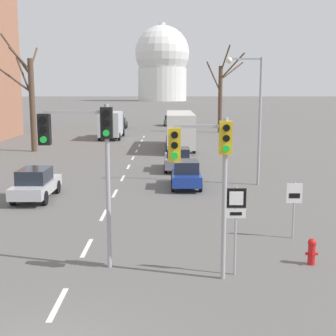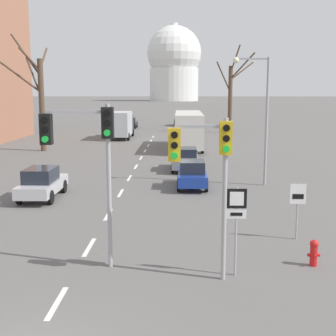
{
  "view_description": "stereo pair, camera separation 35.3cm",
  "coord_description": "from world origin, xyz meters",
  "px_view_note": "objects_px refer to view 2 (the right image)",
  "views": [
    {
      "loc": [
        2.94,
        -8.74,
        5.64
      ],
      "look_at": [
        2.9,
        6.13,
        3.15
      ],
      "focal_mm": 50.0,
      "sensor_mm": 36.0,
      "label": 1
    },
    {
      "loc": [
        3.29,
        -8.74,
        5.64
      ],
      "look_at": [
        2.9,
        6.13,
        3.15
      ],
      "focal_mm": 50.0,
      "sensor_mm": 36.0,
      "label": 2
    }
  ],
  "objects_px": {
    "route_sign_post": "(236,215)",
    "sedan_near_left": "(185,159)",
    "city_bus": "(189,128)",
    "delivery_truck": "(121,124)",
    "street_lamp_right": "(260,107)",
    "sedan_near_right": "(180,120)",
    "sedan_mid_centre": "(192,174)",
    "sedan_far_left": "(131,123)",
    "traffic_signal_centre_tall": "(87,145)",
    "traffic_signal_near_right": "(207,159)",
    "speed_limit_sign": "(298,201)",
    "sedan_far_right": "(42,183)",
    "fire_hydrant": "(314,252)"
  },
  "relations": [
    {
      "from": "route_sign_post",
      "to": "sedan_near_left",
      "type": "bearing_deg",
      "value": 94.06
    },
    {
      "from": "city_bus",
      "to": "delivery_truck",
      "type": "distance_m",
      "value": 12.26
    },
    {
      "from": "street_lamp_right",
      "to": "city_bus",
      "type": "relative_size",
      "value": 0.69
    },
    {
      "from": "sedan_near_right",
      "to": "sedan_mid_centre",
      "type": "distance_m",
      "value": 47.88
    },
    {
      "from": "sedan_far_left",
      "to": "delivery_truck",
      "type": "relative_size",
      "value": 0.58
    },
    {
      "from": "traffic_signal_centre_tall",
      "to": "delivery_truck",
      "type": "distance_m",
      "value": 40.43
    },
    {
      "from": "traffic_signal_centre_tall",
      "to": "sedan_near_left",
      "type": "distance_m",
      "value": 18.97
    },
    {
      "from": "sedan_near_left",
      "to": "delivery_truck",
      "type": "distance_m",
      "value": 22.94
    },
    {
      "from": "traffic_signal_centre_tall",
      "to": "delivery_truck",
      "type": "relative_size",
      "value": 0.73
    },
    {
      "from": "traffic_signal_centre_tall",
      "to": "delivery_truck",
      "type": "height_order",
      "value": "traffic_signal_centre_tall"
    },
    {
      "from": "traffic_signal_near_right",
      "to": "sedan_near_left",
      "type": "xyz_separation_m",
      "value": [
        -0.44,
        19.35,
        -2.86
      ]
    },
    {
      "from": "speed_limit_sign",
      "to": "sedan_far_right",
      "type": "xyz_separation_m",
      "value": [
        -11.68,
        6.5,
        -0.65
      ]
    },
    {
      "from": "traffic_signal_near_right",
      "to": "delivery_truck",
      "type": "relative_size",
      "value": 0.67
    },
    {
      "from": "traffic_signal_centre_tall",
      "to": "route_sign_post",
      "type": "xyz_separation_m",
      "value": [
        4.59,
        -0.62,
        -2.06
      ]
    },
    {
      "from": "sedan_near_left",
      "to": "sedan_near_right",
      "type": "xyz_separation_m",
      "value": [
        -0.39,
        41.87,
        0.06
      ]
    },
    {
      "from": "sedan_mid_centre",
      "to": "city_bus",
      "type": "height_order",
      "value": "city_bus"
    },
    {
      "from": "traffic_signal_centre_tall",
      "to": "sedan_far_left",
      "type": "bearing_deg",
      "value": 94.66
    },
    {
      "from": "route_sign_post",
      "to": "sedan_near_left",
      "type": "relative_size",
      "value": 0.65
    },
    {
      "from": "sedan_mid_centre",
      "to": "delivery_truck",
      "type": "bearing_deg",
      "value": 105.39
    },
    {
      "from": "sedan_near_left",
      "to": "delivery_truck",
      "type": "bearing_deg",
      "value": 108.54
    },
    {
      "from": "speed_limit_sign",
      "to": "delivery_truck",
      "type": "height_order",
      "value": "delivery_truck"
    },
    {
      "from": "traffic_signal_near_right",
      "to": "sedan_near_left",
      "type": "height_order",
      "value": "traffic_signal_near_right"
    },
    {
      "from": "sedan_near_right",
      "to": "route_sign_post",
      "type": "bearing_deg",
      "value": -88.36
    },
    {
      "from": "fire_hydrant",
      "to": "sedan_far_right",
      "type": "distance_m",
      "value": 14.81
    },
    {
      "from": "traffic_signal_near_right",
      "to": "traffic_signal_centre_tall",
      "type": "bearing_deg",
      "value": 165.85
    },
    {
      "from": "fire_hydrant",
      "to": "delivery_truck",
      "type": "distance_m",
      "value": 41.5
    },
    {
      "from": "traffic_signal_centre_tall",
      "to": "street_lamp_right",
      "type": "bearing_deg",
      "value": 60.41
    },
    {
      "from": "sedan_near_right",
      "to": "fire_hydrant",
      "type": "bearing_deg",
      "value": -85.83
    },
    {
      "from": "sedan_near_left",
      "to": "delivery_truck",
      "type": "xyz_separation_m",
      "value": [
        -7.29,
        21.73,
        0.88
      ]
    },
    {
      "from": "sedan_near_left",
      "to": "sedan_near_right",
      "type": "relative_size",
      "value": 0.96
    },
    {
      "from": "route_sign_post",
      "to": "city_bus",
      "type": "height_order",
      "value": "city_bus"
    },
    {
      "from": "route_sign_post",
      "to": "delivery_truck",
      "type": "height_order",
      "value": "delivery_truck"
    },
    {
      "from": "traffic_signal_near_right",
      "to": "street_lamp_right",
      "type": "xyz_separation_m",
      "value": [
        3.86,
        14.21,
        0.99
      ]
    },
    {
      "from": "traffic_signal_centre_tall",
      "to": "sedan_far_right",
      "type": "height_order",
      "value": "traffic_signal_centre_tall"
    },
    {
      "from": "traffic_signal_near_right",
      "to": "delivery_truck",
      "type": "height_order",
      "value": "traffic_signal_near_right"
    },
    {
      "from": "sedan_near_left",
      "to": "sedan_far_right",
      "type": "bearing_deg",
      "value": -130.28
    },
    {
      "from": "traffic_signal_near_right",
      "to": "delivery_truck",
      "type": "xyz_separation_m",
      "value": [
        -7.73,
        41.09,
        -1.97
      ]
    },
    {
      "from": "traffic_signal_near_right",
      "to": "sedan_mid_centre",
      "type": "relative_size",
      "value": 1.27
    },
    {
      "from": "fire_hydrant",
      "to": "speed_limit_sign",
      "type": "bearing_deg",
      "value": 87.76
    },
    {
      "from": "sedan_near_right",
      "to": "sedan_mid_centre",
      "type": "bearing_deg",
      "value": -89.12
    },
    {
      "from": "fire_hydrant",
      "to": "city_bus",
      "type": "relative_size",
      "value": 0.08
    },
    {
      "from": "sedan_near_left",
      "to": "sedan_near_right",
      "type": "distance_m",
      "value": 41.87
    },
    {
      "from": "route_sign_post",
      "to": "sedan_far_left",
      "type": "relative_size",
      "value": 0.66
    },
    {
      "from": "sedan_near_left",
      "to": "route_sign_post",
      "type": "bearing_deg",
      "value": -85.94
    },
    {
      "from": "sedan_far_right",
      "to": "traffic_signal_centre_tall",
      "type": "bearing_deg",
      "value": -65.4
    },
    {
      "from": "city_bus",
      "to": "route_sign_post",
      "type": "bearing_deg",
      "value": -88.34
    },
    {
      "from": "fire_hydrant",
      "to": "traffic_signal_centre_tall",
      "type": "bearing_deg",
      "value": -178.08
    },
    {
      "from": "fire_hydrant",
      "to": "street_lamp_right",
      "type": "relative_size",
      "value": 0.12
    },
    {
      "from": "sedan_far_right",
      "to": "city_bus",
      "type": "bearing_deg",
      "value": 69.24
    },
    {
      "from": "sedan_mid_centre",
      "to": "delivery_truck",
      "type": "distance_m",
      "value": 28.79
    }
  ]
}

